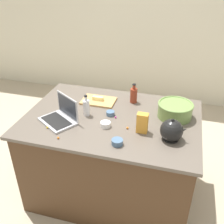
{
  "coord_description": "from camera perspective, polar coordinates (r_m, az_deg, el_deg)",
  "views": [
    {
      "loc": [
        0.55,
        -1.94,
        2.14
      ],
      "look_at": [
        0.0,
        0.0,
        0.95
      ],
      "focal_mm": 42.25,
      "sensor_mm": 36.0,
      "label": 1
    }
  ],
  "objects": [
    {
      "name": "wall_back",
      "position": [
        4.33,
        8.68,
        19.04
      ],
      "size": [
        8.0,
        0.1,
        2.6
      ],
      "primitive_type": "cube",
      "color": "beige",
      "rests_on": "ground"
    },
    {
      "name": "cutting_board",
      "position": [
        2.61,
        -2.93,
        2.44
      ],
      "size": [
        0.33,
        0.22,
        0.02
      ],
      "primitive_type": "cube",
      "color": "tan",
      "rests_on": "island_counter"
    },
    {
      "name": "ground_plane",
      "position": [
        2.94,
        0.0,
        -16.19
      ],
      "size": [
        12.0,
        12.0,
        0.0
      ],
      "primitive_type": "plane",
      "color": "#B7A88E"
    },
    {
      "name": "ramekin_small",
      "position": [
        2.38,
        -0.35,
        -0.26
      ],
      "size": [
        0.08,
        0.08,
        0.04
      ],
      "primitive_type": "cylinder",
      "color": "slate",
      "rests_on": "island_counter"
    },
    {
      "name": "bottle_vinegar",
      "position": [
        2.36,
        -5.57,
        1.02
      ],
      "size": [
        0.06,
        0.06,
        0.2
      ],
      "color": "white",
      "rests_on": "island_counter"
    },
    {
      "name": "candy_1",
      "position": [
        2.13,
        -11.56,
        -5.51
      ],
      "size": [
        0.02,
        0.02,
        0.02
      ],
      "primitive_type": "sphere",
      "color": "orange",
      "rests_on": "island_counter"
    },
    {
      "name": "bottle_soy",
      "position": [
        2.58,
        4.71,
        3.69
      ],
      "size": [
        0.07,
        0.07,
        0.2
      ],
      "color": "maroon",
      "rests_on": "island_counter"
    },
    {
      "name": "candy_0",
      "position": [
        2.34,
        0.79,
        -1.14
      ],
      "size": [
        0.02,
        0.02,
        0.02
      ],
      "primitive_type": "sphere",
      "color": "#CC3399",
      "rests_on": "island_counter"
    },
    {
      "name": "laptop",
      "position": [
        2.33,
        -11.03,
        -0.89
      ],
      "size": [
        0.38,
        0.36,
        0.22
      ],
      "color": "#B7B7BC",
      "rests_on": "island_counter"
    },
    {
      "name": "ramekin_medium",
      "position": [
        2.22,
        -1.41,
        -2.7
      ],
      "size": [
        0.09,
        0.09,
        0.04
      ],
      "primitive_type": "cylinder",
      "color": "white",
      "rests_on": "island_counter"
    },
    {
      "name": "ramekin_wide",
      "position": [
        2.02,
        1.13,
        -6.52
      ],
      "size": [
        0.09,
        0.09,
        0.04
      ],
      "primitive_type": "cylinder",
      "color": "slate",
      "rests_on": "island_counter"
    },
    {
      "name": "candy_2",
      "position": [
        2.2,
        3.36,
        -3.46
      ],
      "size": [
        0.02,
        0.02,
        0.02
      ],
      "primitive_type": "sphere",
      "color": "orange",
      "rests_on": "island_counter"
    },
    {
      "name": "kettle",
      "position": [
        2.09,
        12.78,
        -3.95
      ],
      "size": [
        0.21,
        0.18,
        0.2
      ],
      "color": "black",
      "rests_on": "island_counter"
    },
    {
      "name": "island_counter",
      "position": [
        2.63,
        0.0,
        -9.41
      ],
      "size": [
        1.55,
        1.08,
        0.9
      ],
      "color": "#4C331E",
      "rests_on": "ground"
    },
    {
      "name": "mixing_bowl_large",
      "position": [
        2.4,
        13.49,
        0.47
      ],
      "size": [
        0.31,
        0.31,
        0.14
      ],
      "color": "#72934C",
      "rests_on": "island_counter"
    },
    {
      "name": "butter_stick_left",
      "position": [
        2.6,
        -3.06,
        2.98
      ],
      "size": [
        0.11,
        0.04,
        0.04
      ],
      "primitive_type": "cube",
      "rotation": [
        0.0,
        0.0,
        -0.01
      ],
      "color": "#F4E58C",
      "rests_on": "cutting_board"
    },
    {
      "name": "candy_3",
      "position": [
        2.27,
        -13.83,
        -3.28
      ],
      "size": [
        0.02,
        0.02,
        0.02
      ],
      "primitive_type": "sphere",
      "color": "yellow",
      "rests_on": "island_counter"
    },
    {
      "name": "candy_bag",
      "position": [
        2.14,
        6.58,
        -2.37
      ],
      "size": [
        0.09,
        0.06,
        0.17
      ],
      "primitive_type": "cube",
      "color": "gold",
      "rests_on": "island_counter"
    }
  ]
}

